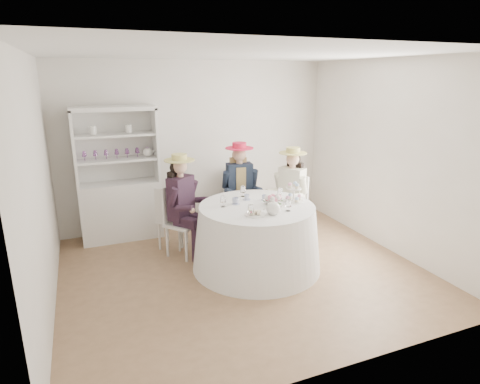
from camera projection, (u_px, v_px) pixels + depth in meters
name	position (u px, v px, depth m)	size (l,w,h in m)	color
ground	(243.00, 271.00, 5.25)	(4.50, 4.50, 0.00)	#846142
ceiling	(243.00, 53.00, 4.50)	(4.50, 4.50, 0.00)	white
wall_back	(197.00, 145.00, 6.65)	(4.50, 4.50, 0.00)	silver
wall_front	(341.00, 225.00, 3.09)	(4.50, 4.50, 0.00)	silver
wall_left	(38.00, 189.00, 4.07)	(4.50, 4.50, 0.00)	silver
wall_right	(390.00, 157.00, 5.68)	(4.50, 4.50, 0.00)	silver
tea_table	(257.00, 237.00, 5.26)	(1.69, 1.69, 0.86)	white
hutch	(120.00, 193.00, 6.15)	(1.37, 0.88, 2.03)	silver
side_table	(239.00, 204.00, 6.95)	(0.41, 0.41, 0.64)	silver
hatbox	(239.00, 178.00, 6.82)	(0.30, 0.30, 0.30)	black
guest_left	(182.00, 200.00, 5.50)	(0.60, 0.62, 1.46)	silver
guest_mid	(240.00, 185.00, 6.15)	(0.56, 0.58, 1.50)	silver
guest_right	(291.00, 189.00, 6.03)	(0.62, 0.57, 1.45)	silver
spare_chair	(171.00, 216.00, 5.81)	(0.53, 0.53, 0.93)	silver
teacup_a	(236.00, 201.00, 5.19)	(0.09, 0.09, 0.07)	white
teacup_b	(247.00, 197.00, 5.36)	(0.07, 0.07, 0.07)	white
teacup_c	(265.00, 198.00, 5.36)	(0.08, 0.08, 0.06)	white
flower_bowl	(272.00, 202.00, 5.18)	(0.21, 0.21, 0.05)	white
flower_arrangement	(273.00, 199.00, 5.12)	(0.18, 0.18, 0.07)	pink
table_teapot	(273.00, 208.00, 4.80)	(0.24, 0.17, 0.18)	white
sandwich_plate	(255.00, 214.00, 4.79)	(0.25, 0.25, 0.06)	white
cupcake_stand	(294.00, 195.00, 5.29)	(0.27, 0.27, 0.25)	white
stemware_set	(257.00, 200.00, 5.12)	(0.90, 0.87, 0.15)	white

